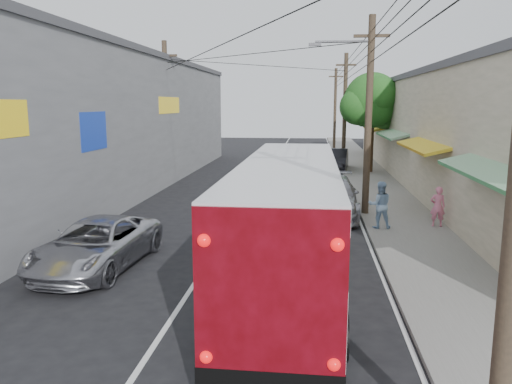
{
  "coord_description": "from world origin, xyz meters",
  "views": [
    {
      "loc": [
        2.94,
        -7.6,
        4.6
      ],
      "look_at": [
        1.16,
        8.44,
        1.73
      ],
      "focal_mm": 35.0,
      "sensor_mm": 36.0,
      "label": 1
    }
  ],
  "objects_px": {
    "pedestrian_near": "(438,206)",
    "pedestrian_far": "(380,205)",
    "coach_bus": "(289,220)",
    "parked_suv": "(331,196)",
    "jeepney": "(97,244)",
    "parked_car_mid": "(324,163)",
    "parked_car_far": "(335,160)"
  },
  "relations": [
    {
      "from": "coach_bus",
      "to": "pedestrian_near",
      "type": "relative_size",
      "value": 7.44
    },
    {
      "from": "parked_suv",
      "to": "parked_car_mid",
      "type": "xyz_separation_m",
      "value": [
        0.0,
        12.72,
        -0.13
      ]
    },
    {
      "from": "coach_bus",
      "to": "jeepney",
      "type": "height_order",
      "value": "coach_bus"
    },
    {
      "from": "parked_car_far",
      "to": "pedestrian_far",
      "type": "relative_size",
      "value": 2.69
    },
    {
      "from": "coach_bus",
      "to": "pedestrian_far",
      "type": "relative_size",
      "value": 6.46
    },
    {
      "from": "parked_car_far",
      "to": "pedestrian_near",
      "type": "bearing_deg",
      "value": -73.26
    },
    {
      "from": "coach_bus",
      "to": "parked_car_mid",
      "type": "height_order",
      "value": "coach_bus"
    },
    {
      "from": "pedestrian_near",
      "to": "jeepney",
      "type": "bearing_deg",
      "value": 32.72
    },
    {
      "from": "coach_bus",
      "to": "parked_suv",
      "type": "relative_size",
      "value": 2.04
    },
    {
      "from": "pedestrian_near",
      "to": "pedestrian_far",
      "type": "bearing_deg",
      "value": 17.67
    },
    {
      "from": "parked_car_far",
      "to": "pedestrian_far",
      "type": "distance_m",
      "value": 16.54
    },
    {
      "from": "parked_car_far",
      "to": "parked_car_mid",
      "type": "bearing_deg",
      "value": -115.93
    },
    {
      "from": "coach_bus",
      "to": "jeepney",
      "type": "distance_m",
      "value": 5.54
    },
    {
      "from": "parked_suv",
      "to": "pedestrian_near",
      "type": "distance_m",
      "value": 4.31
    },
    {
      "from": "parked_car_mid",
      "to": "coach_bus",
      "type": "bearing_deg",
      "value": -93.59
    },
    {
      "from": "parked_suv",
      "to": "parked_car_mid",
      "type": "distance_m",
      "value": 12.72
    },
    {
      "from": "coach_bus",
      "to": "parked_car_mid",
      "type": "bearing_deg",
      "value": 86.54
    },
    {
      "from": "jeepney",
      "to": "pedestrian_near",
      "type": "distance_m",
      "value": 12.01
    },
    {
      "from": "parked_car_mid",
      "to": "parked_car_far",
      "type": "xyz_separation_m",
      "value": [
        0.8,
        1.28,
        0.1
      ]
    },
    {
      "from": "jeepney",
      "to": "pedestrian_far",
      "type": "bearing_deg",
      "value": 35.23
    },
    {
      "from": "coach_bus",
      "to": "parked_car_mid",
      "type": "relative_size",
      "value": 2.87
    },
    {
      "from": "parked_suv",
      "to": "pedestrian_far",
      "type": "distance_m",
      "value": 3.01
    },
    {
      "from": "parked_suv",
      "to": "pedestrian_near",
      "type": "xyz_separation_m",
      "value": [
        3.8,
        -2.03,
        0.08
      ]
    },
    {
      "from": "pedestrian_near",
      "to": "parked_car_far",
      "type": "bearing_deg",
      "value": -74.46
    },
    {
      "from": "parked_car_far",
      "to": "pedestrian_far",
      "type": "height_order",
      "value": "pedestrian_far"
    },
    {
      "from": "parked_car_mid",
      "to": "pedestrian_far",
      "type": "xyz_separation_m",
      "value": [
        1.65,
        -15.24,
        0.32
      ]
    },
    {
      "from": "jeepney",
      "to": "parked_car_far",
      "type": "xyz_separation_m",
      "value": [
        7.62,
        21.63,
        0.07
      ]
    },
    {
      "from": "parked_suv",
      "to": "parked_car_far",
      "type": "distance_m",
      "value": 14.02
    },
    {
      "from": "coach_bus",
      "to": "parked_car_far",
      "type": "distance_m",
      "value": 22.26
    },
    {
      "from": "coach_bus",
      "to": "pedestrian_far",
      "type": "bearing_deg",
      "value": 61.95
    },
    {
      "from": "coach_bus",
      "to": "parked_car_mid",
      "type": "distance_m",
      "value": 20.93
    },
    {
      "from": "pedestrian_near",
      "to": "pedestrian_far",
      "type": "xyz_separation_m",
      "value": [
        -2.15,
        -0.49,
        0.11
      ]
    }
  ]
}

